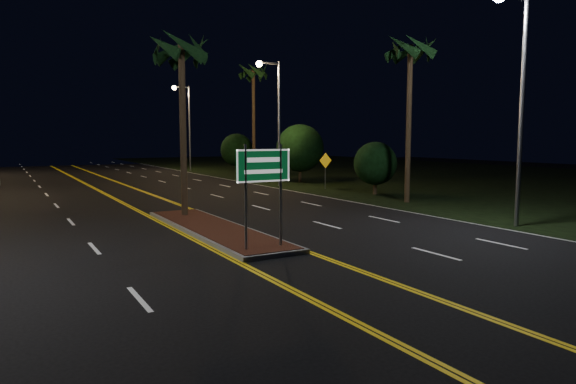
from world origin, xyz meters
TOP-DOWN VIEW (x-y plane):
  - ground at (0.00, 0.00)m, footprint 120.00×120.00m
  - grass_right at (30.00, 25.00)m, footprint 40.00×110.00m
  - median_island at (0.00, 7.00)m, footprint 2.25×10.25m
  - highway_sign at (0.00, 2.80)m, footprint 1.80×0.08m
  - streetlight_right_near at (10.61, 2.00)m, footprint 1.91×0.44m
  - streetlight_right_mid at (10.61, 22.00)m, footprint 1.91×0.44m
  - streetlight_right_far at (10.61, 42.00)m, footprint 1.91×0.44m
  - palm_median at (0.00, 10.50)m, footprint 2.40×2.40m
  - palm_right_near at (12.50, 10.00)m, footprint 2.40×2.40m
  - palm_right_far at (12.80, 30.00)m, footprint 2.40×2.40m
  - shrub_near at (13.50, 14.00)m, footprint 2.70×2.70m
  - shrub_mid at (14.00, 24.00)m, footprint 3.78×3.78m
  - shrub_far at (13.80, 36.00)m, footprint 3.24×3.24m
  - warning_sign at (12.71, 18.42)m, footprint 1.05×0.14m

SIDE VIEW (x-z plane):
  - ground at x=0.00m, z-range 0.00..0.00m
  - grass_right at x=30.00m, z-range 0.00..0.01m
  - median_island at x=0.00m, z-range 0.00..0.17m
  - warning_sign at x=12.71m, z-range 0.38..2.88m
  - shrub_near at x=13.50m, z-range 0.30..3.60m
  - shrub_far at x=13.80m, z-range 0.36..4.32m
  - highway_sign at x=0.00m, z-range 0.80..4.00m
  - shrub_mid at x=14.00m, z-range 0.42..5.04m
  - streetlight_right_near at x=10.61m, z-range 1.16..10.16m
  - streetlight_right_mid at x=10.61m, z-range 1.16..10.16m
  - streetlight_right_far at x=10.61m, z-range 1.16..10.16m
  - palm_median at x=0.00m, z-range 3.13..11.43m
  - palm_right_near at x=12.50m, z-range 3.56..12.86m
  - palm_right_far at x=12.80m, z-range 3.99..14.29m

